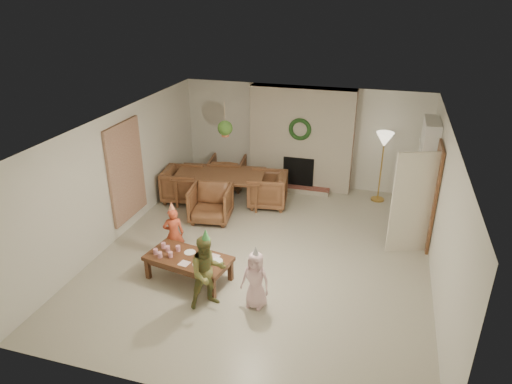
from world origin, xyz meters
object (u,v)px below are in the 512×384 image
at_px(dining_chair_far, 228,173).
at_px(dining_chair_left, 183,185).
at_px(child_red, 174,234).
at_px(dining_chair_right, 267,190).
at_px(dining_chair_near, 211,203).
at_px(dining_table, 220,188).
at_px(coffee_table_top, 188,259).
at_px(child_plaid, 208,272).
at_px(child_pink, 256,280).

height_order(dining_chair_far, dining_chair_left, same).
xyz_separation_m(dining_chair_left, child_red, (0.93, -2.38, 0.12)).
bearing_deg(child_red, dining_chair_right, -141.10).
bearing_deg(dining_chair_right, dining_chair_near, -51.34).
relative_size(dining_table, dining_chair_right, 2.34).
bearing_deg(child_red, dining_chair_near, -122.20).
bearing_deg(child_red, dining_chair_left, -98.16).
bearing_deg(dining_chair_left, dining_chair_right, -90.00).
bearing_deg(dining_chair_near, dining_chair_right, 38.66).
distance_m(dining_table, coffee_table_top, 3.10).
relative_size(dining_table, child_red, 1.96).
relative_size(dining_table, dining_chair_near, 2.34).
xyz_separation_m(dining_chair_left, coffee_table_top, (1.45, -2.92, 0.02)).
xyz_separation_m(dining_chair_far, child_plaid, (1.27, -4.49, 0.22)).
bearing_deg(child_pink, coffee_table_top, 172.94).
xyz_separation_m(dining_table, child_pink, (1.87, -3.42, 0.13)).
xyz_separation_m(dining_table, coffee_table_top, (0.56, -3.04, 0.05)).
bearing_deg(dining_table, dining_chair_right, -0.00).
distance_m(coffee_table_top, child_pink, 1.36).
bearing_deg(coffee_table_top, dining_chair_right, 90.38).
relative_size(dining_chair_left, child_pink, 0.89).
bearing_deg(coffee_table_top, child_plaid, -33.86).
distance_m(dining_table, dining_chair_right, 1.11).
distance_m(dining_chair_right, child_pink, 3.65).
relative_size(dining_chair_right, coffee_table_top, 0.60).
bearing_deg(child_pink, dining_chair_right, 110.96).
xyz_separation_m(child_red, child_pink, (1.83, -0.91, -0.03)).
xyz_separation_m(dining_chair_far, child_pink, (1.99, -4.30, 0.09)).
distance_m(dining_chair_far, child_pink, 4.74).
xyz_separation_m(dining_chair_far, child_red, (0.17, -3.39, 0.12)).
height_order(coffee_table_top, child_plaid, child_plaid).
distance_m(dining_chair_far, coffee_table_top, 3.99).
bearing_deg(dining_chair_far, child_plaid, 97.87).
height_order(dining_chair_near, dining_chair_right, same).
xyz_separation_m(dining_chair_right, child_pink, (0.77, -3.57, 0.09)).
bearing_deg(dining_table, dining_chair_far, 90.00).
height_order(dining_table, child_pink, child_pink).
relative_size(dining_chair_far, child_pink, 0.89).
height_order(dining_chair_far, child_plaid, child_plaid).
distance_m(dining_table, dining_chair_near, 0.89).
distance_m(dining_chair_right, child_plaid, 3.77).
height_order(dining_table, dining_chair_near, dining_chair_near).
relative_size(coffee_table_top, child_pink, 1.49).
height_order(dining_chair_near, child_red, child_red).
relative_size(dining_chair_far, dining_chair_left, 1.00).
relative_size(dining_chair_near, child_plaid, 0.70).
bearing_deg(dining_chair_far, dining_chair_left, 45.00).
bearing_deg(child_plaid, child_red, 96.47).
xyz_separation_m(dining_table, child_plaid, (1.15, -3.60, 0.26)).
distance_m(dining_chair_left, child_pink, 4.29).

